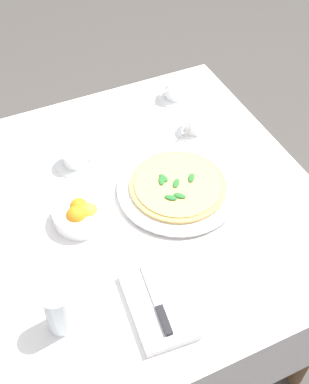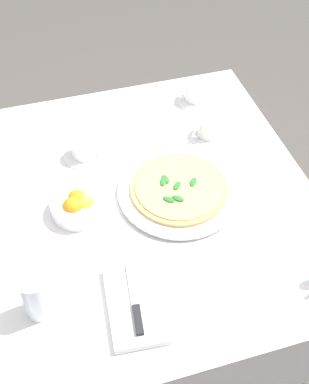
{
  "view_description": "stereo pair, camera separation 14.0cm",
  "coord_description": "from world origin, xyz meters",
  "px_view_note": "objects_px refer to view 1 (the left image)",
  "views": [
    {
      "loc": [
        -0.86,
        0.33,
        1.77
      ],
      "look_at": [
        -0.01,
        -0.07,
        0.74
      ],
      "focal_mm": 46.08,
      "sensor_mm": 36.0,
      "label": 1
    },
    {
      "loc": [
        -0.91,
        0.19,
        1.77
      ],
      "look_at": [
        -0.01,
        -0.07,
        0.74
      ],
      "focal_mm": 46.08,
      "sensor_mm": 36.0,
      "label": 2
    }
  ],
  "objects_px": {
    "napkin_folded": "(158,306)",
    "dinner_knife": "(157,302)",
    "pizza": "(178,185)",
    "pizza_plate": "(178,188)",
    "water_glass_far_right": "(59,312)",
    "coffee_cup_right_edge": "(195,124)",
    "citrus_bowl": "(80,213)",
    "coffee_cup_far_left": "(75,156)",
    "coffee_cup_near_right": "(175,90)"
  },
  "relations": [
    {
      "from": "coffee_cup_near_right",
      "to": "water_glass_far_right",
      "type": "xyz_separation_m",
      "value": [
        -0.67,
        0.62,
        0.02
      ]
    },
    {
      "from": "coffee_cup_right_edge",
      "to": "coffee_cup_near_right",
      "type": "xyz_separation_m",
      "value": [
        0.19,
        -0.02,
        0.01
      ]
    },
    {
      "from": "water_glass_far_right",
      "to": "citrus_bowl",
      "type": "xyz_separation_m",
      "value": [
        0.28,
        -0.14,
        -0.03
      ]
    },
    {
      "from": "coffee_cup_far_left",
      "to": "citrus_bowl",
      "type": "height_order",
      "value": "coffee_cup_far_left"
    },
    {
      "from": "pizza_plate",
      "to": "napkin_folded",
      "type": "height_order",
      "value": "napkin_folded"
    },
    {
      "from": "coffee_cup_right_edge",
      "to": "dinner_knife",
      "type": "bearing_deg",
      "value": 144.15
    },
    {
      "from": "coffee_cup_far_left",
      "to": "water_glass_far_right",
      "type": "bearing_deg",
      "value": 157.83
    },
    {
      "from": "pizza_plate",
      "to": "dinner_knife",
      "type": "height_order",
      "value": "dinner_knife"
    },
    {
      "from": "water_glass_far_right",
      "to": "dinner_knife",
      "type": "height_order",
      "value": "water_glass_far_right"
    },
    {
      "from": "pizza_plate",
      "to": "dinner_knife",
      "type": "relative_size",
      "value": 1.79
    },
    {
      "from": "napkin_folded",
      "to": "dinner_knife",
      "type": "xyz_separation_m",
      "value": [
        0.0,
        -0.0,
        0.01
      ]
    },
    {
      "from": "dinner_knife",
      "to": "coffee_cup_far_left",
      "type": "bearing_deg",
      "value": 8.64
    },
    {
      "from": "pizza_plate",
      "to": "coffee_cup_far_left",
      "type": "distance_m",
      "value": 0.33
    },
    {
      "from": "coffee_cup_right_edge",
      "to": "dinner_knife",
      "type": "distance_m",
      "value": 0.66
    },
    {
      "from": "water_glass_far_right",
      "to": "coffee_cup_far_left",
      "type": "bearing_deg",
      "value": -22.17
    },
    {
      "from": "pizza_plate",
      "to": "coffee_cup_far_left",
      "type": "height_order",
      "value": "coffee_cup_far_left"
    },
    {
      "from": "pizza_plate",
      "to": "water_glass_far_right",
      "type": "distance_m",
      "value": 0.51
    },
    {
      "from": "pizza",
      "to": "coffee_cup_right_edge",
      "type": "xyz_separation_m",
      "value": [
        0.22,
        -0.17,
        0.0
      ]
    },
    {
      "from": "coffee_cup_far_left",
      "to": "dinner_knife",
      "type": "relative_size",
      "value": 0.67
    },
    {
      "from": "coffee_cup_near_right",
      "to": "napkin_folded",
      "type": "bearing_deg",
      "value": 150.67
    },
    {
      "from": "coffee_cup_near_right",
      "to": "citrus_bowl",
      "type": "bearing_deg",
      "value": 128.89
    },
    {
      "from": "coffee_cup_right_edge",
      "to": "dinner_knife",
      "type": "xyz_separation_m",
      "value": [
        -0.53,
        0.38,
        -0.0
      ]
    },
    {
      "from": "pizza_plate",
      "to": "pizza",
      "type": "bearing_deg",
      "value": 104.54
    },
    {
      "from": "pizza",
      "to": "water_glass_far_right",
      "type": "distance_m",
      "value": 0.51
    },
    {
      "from": "water_glass_far_right",
      "to": "pizza",
      "type": "bearing_deg",
      "value": -58.55
    },
    {
      "from": "coffee_cup_near_right",
      "to": "citrus_bowl",
      "type": "distance_m",
      "value": 0.62
    },
    {
      "from": "water_glass_far_right",
      "to": "napkin_folded",
      "type": "distance_m",
      "value": 0.23
    },
    {
      "from": "water_glass_far_right",
      "to": "citrus_bowl",
      "type": "height_order",
      "value": "water_glass_far_right"
    },
    {
      "from": "coffee_cup_far_left",
      "to": "napkin_folded",
      "type": "height_order",
      "value": "coffee_cup_far_left"
    },
    {
      "from": "coffee_cup_far_left",
      "to": "water_glass_far_right",
      "type": "distance_m",
      "value": 0.54
    },
    {
      "from": "coffee_cup_far_left",
      "to": "dinner_knife",
      "type": "height_order",
      "value": "coffee_cup_far_left"
    },
    {
      "from": "water_glass_far_right",
      "to": "napkin_folded",
      "type": "relative_size",
      "value": 0.56
    },
    {
      "from": "napkin_folded",
      "to": "coffee_cup_right_edge",
      "type": "bearing_deg",
      "value": -30.63
    },
    {
      "from": "water_glass_far_right",
      "to": "napkin_folded",
      "type": "height_order",
      "value": "water_glass_far_right"
    },
    {
      "from": "pizza_plate",
      "to": "pizza",
      "type": "relative_size",
      "value": 1.26
    },
    {
      "from": "coffee_cup_far_left",
      "to": "coffee_cup_right_edge",
      "type": "bearing_deg",
      "value": -92.23
    },
    {
      "from": "pizza_plate",
      "to": "water_glass_far_right",
      "type": "height_order",
      "value": "water_glass_far_right"
    },
    {
      "from": "pizza",
      "to": "napkin_folded",
      "type": "xyz_separation_m",
      "value": [
        -0.32,
        0.21,
        -0.01
      ]
    },
    {
      "from": "pizza",
      "to": "coffee_cup_right_edge",
      "type": "bearing_deg",
      "value": -38.43
    },
    {
      "from": "dinner_knife",
      "to": "citrus_bowl",
      "type": "bearing_deg",
      "value": 19.89
    },
    {
      "from": "napkin_folded",
      "to": "dinner_knife",
      "type": "relative_size",
      "value": 1.18
    },
    {
      "from": "coffee_cup_right_edge",
      "to": "napkin_folded",
      "type": "bearing_deg",
      "value": 144.27
    },
    {
      "from": "coffee_cup_far_left",
      "to": "coffee_cup_right_edge",
      "type": "distance_m",
      "value": 0.4
    },
    {
      "from": "pizza",
      "to": "coffee_cup_right_edge",
      "type": "relative_size",
      "value": 2.15
    },
    {
      "from": "water_glass_far_right",
      "to": "coffee_cup_right_edge",
      "type": "bearing_deg",
      "value": -51.47
    },
    {
      "from": "pizza",
      "to": "water_glass_far_right",
      "type": "height_order",
      "value": "water_glass_far_right"
    },
    {
      "from": "coffee_cup_near_right",
      "to": "coffee_cup_far_left",
      "type": "bearing_deg",
      "value": 112.22
    },
    {
      "from": "citrus_bowl",
      "to": "dinner_knife",
      "type": "bearing_deg",
      "value": -167.03
    },
    {
      "from": "coffee_cup_far_left",
      "to": "pizza_plate",
      "type": "bearing_deg",
      "value": -135.3
    },
    {
      "from": "pizza",
      "to": "dinner_knife",
      "type": "relative_size",
      "value": 1.43
    }
  ]
}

